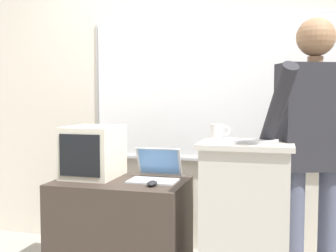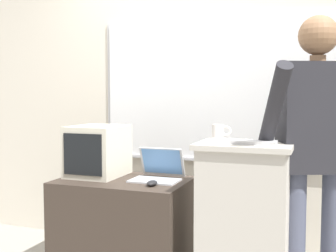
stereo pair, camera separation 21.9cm
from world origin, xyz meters
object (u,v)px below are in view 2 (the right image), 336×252
at_px(lectern_podium, 244,228).
at_px(laptop, 159,170).
at_px(coffee_mug, 219,131).
at_px(side_desk, 124,232).
at_px(person_presenter, 316,142).
at_px(crt_monitor, 98,151).
at_px(wireless_keyboard, 242,142).
at_px(computer_mouse_by_laptop, 152,183).

height_order(lectern_podium, laptop, lectern_podium).
bearing_deg(coffee_mug, side_desk, -174.19).
relative_size(person_presenter, coffee_mug, 14.03).
distance_m(lectern_podium, crt_monitor, 1.14).
xyz_separation_m(lectern_podium, wireless_keyboard, (-0.01, -0.06, 0.51)).
xyz_separation_m(person_presenter, coffee_mug, (-0.57, 0.01, 0.04)).
xyz_separation_m(lectern_podium, laptop, (-0.61, 0.19, 0.28)).
relative_size(lectern_podium, crt_monitor, 2.49).
height_order(laptop, computer_mouse_by_laptop, laptop).
bearing_deg(crt_monitor, coffee_mug, 0.12).
xyz_separation_m(lectern_podium, side_desk, (-0.83, 0.10, -0.15)).
bearing_deg(side_desk, lectern_podium, -6.65).
bearing_deg(lectern_podium, wireless_keyboard, -99.89).
distance_m(computer_mouse_by_laptop, coffee_mug, 0.53).
distance_m(laptop, crt_monitor, 0.46).
bearing_deg(wireless_keyboard, computer_mouse_by_laptop, 176.62).
distance_m(side_desk, computer_mouse_by_laptop, 0.47).
height_order(side_desk, person_presenter, person_presenter).
relative_size(computer_mouse_by_laptop, coffee_mug, 0.81).
height_order(lectern_podium, computer_mouse_by_laptop, lectern_podium).
bearing_deg(computer_mouse_by_laptop, coffee_mug, 26.00).
distance_m(lectern_podium, coffee_mug, 0.60).
bearing_deg(laptop, wireless_keyboard, -22.33).
height_order(laptop, wireless_keyboard, wireless_keyboard).
height_order(side_desk, crt_monitor, crt_monitor).
bearing_deg(crt_monitor, person_presenter, -0.27).
bearing_deg(wireless_keyboard, crt_monitor, 168.34).
distance_m(laptop, coffee_mug, 0.50).
bearing_deg(coffee_mug, wireless_keyboard, -49.72).
distance_m(wireless_keyboard, computer_mouse_by_laptop, 0.63).
xyz_separation_m(lectern_podium, coffee_mug, (-0.19, 0.16, 0.55)).
xyz_separation_m(side_desk, wireless_keyboard, (0.82, -0.15, 0.66)).
relative_size(lectern_podium, computer_mouse_by_laptop, 10.12).
height_order(side_desk, coffee_mug, coffee_mug).
distance_m(lectern_podium, person_presenter, 0.65).
height_order(person_presenter, wireless_keyboard, person_presenter).
height_order(wireless_keyboard, coffee_mug, coffee_mug).
bearing_deg(person_presenter, lectern_podium, 179.22).
bearing_deg(laptop, side_desk, -157.00).
relative_size(side_desk, wireless_keyboard, 2.26).
distance_m(side_desk, wireless_keyboard, 1.06).
bearing_deg(lectern_podium, crt_monitor, 171.44).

